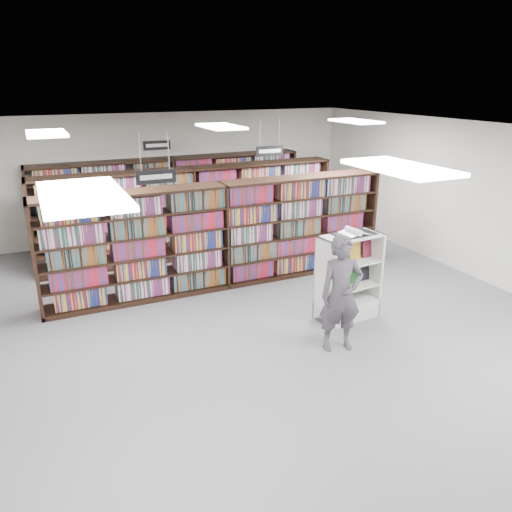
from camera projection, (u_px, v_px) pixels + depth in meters
name	position (u px, v px, depth m)	size (l,w,h in m)	color
floor	(266.00, 326.00, 8.54)	(12.00, 12.00, 0.00)	#5A5A5F
ceiling	(268.00, 135.00, 7.47)	(10.00, 12.00, 0.10)	silver
wall_back	(169.00, 175.00, 13.15)	(10.00, 0.10, 3.20)	silver
wall_right	(492.00, 206.00, 9.97)	(0.10, 12.00, 3.20)	silver
bookshelf_row_near	(223.00, 236.00, 9.91)	(7.00, 0.60, 2.10)	black
bookshelf_row_mid	(193.00, 213.00, 11.62)	(7.00, 0.60, 2.10)	black
bookshelf_row_far	(173.00, 198.00, 13.08)	(7.00, 0.60, 2.10)	black
aisle_sign_left	(156.00, 176.00, 7.97)	(0.65, 0.02, 0.80)	#B2B2B7
aisle_sign_right	(270.00, 150.00, 10.86)	(0.65, 0.02, 0.80)	#B2B2B7
aisle_sign_center	(157.00, 144.00, 11.79)	(0.65, 0.02, 0.80)	#B2B2B7
troffer_front_left	(82.00, 195.00, 3.74)	(0.60, 1.20, 0.04)	white
troffer_front_center	(400.00, 168.00, 4.92)	(0.60, 1.20, 0.04)	white
troffer_back_left	(46.00, 133.00, 8.03)	(0.60, 1.20, 0.04)	white
troffer_back_center	(221.00, 127.00, 9.20)	(0.60, 1.20, 0.04)	white
troffer_back_right	(356.00, 121.00, 10.38)	(0.60, 1.20, 0.04)	white
endcap_display	(346.00, 290.00, 8.72)	(1.13, 0.64, 1.52)	silver
open_book	(354.00, 233.00, 8.39)	(0.74, 0.48, 0.13)	black
shopper	(341.00, 294.00, 7.54)	(0.67, 0.44, 1.83)	#434049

